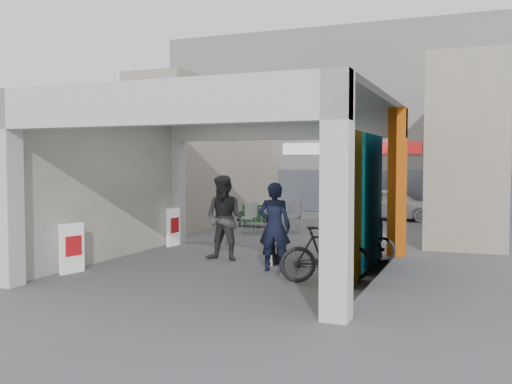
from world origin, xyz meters
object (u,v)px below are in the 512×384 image
at_px(man_elderly, 369,226).
at_px(white_van, 392,204).
at_px(produce_stand, 255,218).
at_px(man_back_turned, 225,218).
at_px(bicycle_rear, 326,254).
at_px(man_crates, 362,199).
at_px(man_with_dog, 274,227).
at_px(cafe_set, 270,222).
at_px(bicycle_front, 358,241).
at_px(border_collie, 271,254).

distance_m(man_elderly, white_van, 9.52).
height_order(produce_stand, white_van, white_van).
bearing_deg(man_back_turned, bicycle_rear, -26.25).
bearing_deg(man_elderly, man_back_turned, -141.18).
bearing_deg(man_crates, man_with_dog, 86.18).
relative_size(cafe_set, bicycle_front, 0.95).
xyz_separation_m(produce_stand, white_van, (4.07, 4.10, 0.33)).
bearing_deg(man_crates, border_collie, 84.17).
bearing_deg(bicycle_front, produce_stand, 43.21).
xyz_separation_m(man_back_turned, man_crates, (1.46, 8.44, -0.03)).
xyz_separation_m(produce_stand, man_elderly, (4.94, -5.38, 0.48)).
xyz_separation_m(cafe_set, border_collie, (2.00, -5.37, -0.10)).
distance_m(produce_stand, man_elderly, 7.32).
bearing_deg(man_with_dog, cafe_set, -77.31).
relative_size(produce_stand, bicycle_rear, 0.65).
height_order(border_collie, man_crates, man_crates).
relative_size(bicycle_front, white_van, 0.46).
distance_m(produce_stand, man_with_dog, 8.09).
relative_size(border_collie, bicycle_rear, 0.35).
bearing_deg(man_back_turned, border_collie, -6.02).
relative_size(produce_stand, man_back_turned, 0.58).
xyz_separation_m(produce_stand, bicycle_front, (4.71, -5.49, 0.15)).
relative_size(cafe_set, man_with_dog, 0.88).
height_order(produce_stand, man_with_dog, man_with_dog).
height_order(man_with_dog, man_back_turned, man_back_turned).
bearing_deg(cafe_set, man_back_turned, -81.00).
xyz_separation_m(man_elderly, bicycle_rear, (-0.32, -2.60, -0.26)).
distance_m(cafe_set, man_with_dog, 6.45).
xyz_separation_m(border_collie, bicycle_rear, (1.56, -1.28, 0.28)).
xyz_separation_m(produce_stand, man_with_dog, (3.37, -7.33, 0.62)).
distance_m(cafe_set, bicycle_rear, 7.54).
bearing_deg(man_back_turned, white_van, 79.82).
height_order(border_collie, man_back_turned, man_back_turned).
relative_size(cafe_set, man_crates, 0.86).
bearing_deg(white_van, cafe_set, 154.03).
relative_size(man_elderly, bicycle_rear, 0.89).
bearing_deg(bicycle_front, border_collie, 128.97).
bearing_deg(man_elderly, white_van, 113.10).
xyz_separation_m(man_back_turned, white_van, (2.18, 10.65, -0.34)).
bearing_deg(bicycle_rear, man_back_turned, 34.48).
relative_size(border_collie, white_van, 0.17).
xyz_separation_m(cafe_set, man_with_dog, (2.31, -6.00, 0.57)).
distance_m(cafe_set, man_crates, 3.99).
bearing_deg(man_with_dog, man_back_turned, -36.19).
xyz_separation_m(man_elderly, man_crates, (-1.59, 7.27, 0.16)).
bearing_deg(bicycle_front, white_van, 6.42).
bearing_deg(produce_stand, man_crates, 28.92).
bearing_deg(bicycle_rear, white_van, -25.27).
bearing_deg(bicycle_rear, bicycle_front, -29.89).
xyz_separation_m(border_collie, man_back_turned, (-1.18, 0.15, 0.72)).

